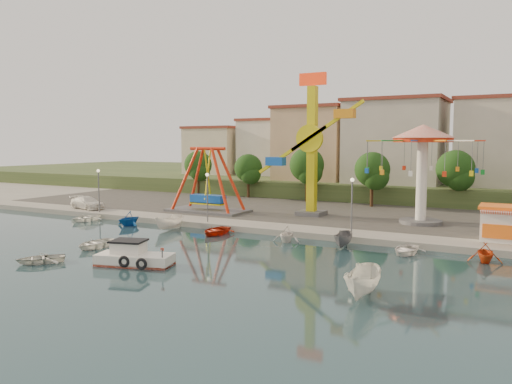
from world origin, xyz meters
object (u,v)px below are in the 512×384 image
Objects in this scene: kamikaze_tower at (315,149)px; wave_swinger at (423,151)px; pirate_ship_ride at (208,181)px; skiff at (363,283)px; rowboat_a at (95,243)px; van at (87,203)px; cabin_motorboat at (133,258)px.

kamikaze_tower is 12.03m from wave_swinger.
kamikaze_tower is at bearing 13.40° from pirate_ship_ride.
wave_swinger is 2.48× the size of skiff.
wave_swinger is (24.87, 2.98, 3.80)m from pirate_ship_ride.
rowboat_a is 0.72× the size of van.
pirate_ship_ride is at bearing -60.58° from van.
rowboat_a is 22.82m from van.
skiff is at bearing -102.24° from van.
van is (-15.29, -5.12, -3.00)m from pirate_ship_ride.
kamikaze_tower reaches higher than skiff.
skiff is at bearing -41.05° from pirate_ship_ride.
cabin_motorboat is at bearing -68.98° from pirate_ship_ride.
kamikaze_tower is 3.53× the size of skiff.
pirate_ship_ride is 2.56× the size of rowboat_a.
cabin_motorboat is at bearing -98.40° from kamikaze_tower.
skiff is at bearing -9.01° from rowboat_a.
pirate_ship_ride is 0.61× the size of kamikaze_tower.
wave_swinger is 2.12× the size of van.
skiff is (13.47, -25.97, -7.46)m from kamikaze_tower.
rowboat_a is (-11.04, -23.27, -7.96)m from kamikaze_tower.
kamikaze_tower is 26.96m from rowboat_a.
cabin_motorboat reaches higher than skiff.
skiff is 45.25m from van.
van is (-17.09, 15.09, 0.99)m from rowboat_a.
wave_swinger is 26.94m from skiff.
pirate_ship_ride reaches higher than skiff.
wave_swinger is 33.63m from rowboat_a.
cabin_motorboat is at bearing -115.94° from van.
cabin_motorboat is 7.79m from rowboat_a.
van reaches higher than skiff.
pirate_ship_ride reaches higher than cabin_motorboat.
kamikaze_tower is at bearing 61.88° from rowboat_a.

